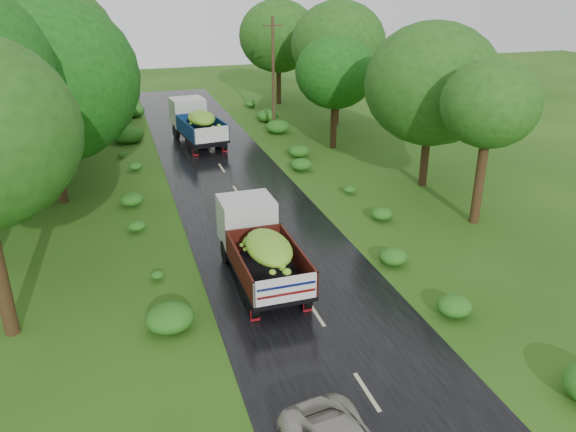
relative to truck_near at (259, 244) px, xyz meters
name	(u,v)px	position (x,y,z in m)	size (l,w,h in m)	color
ground	(367,392)	(1.17, -6.88, -1.41)	(120.00, 120.00, 0.00)	#19400D
road	(306,298)	(1.17, -1.88, -1.40)	(6.50, 80.00, 0.02)	black
road_lines	(297,284)	(1.17, -0.88, -1.39)	(0.12, 69.60, 0.00)	#BFB78C
truck_near	(259,244)	(0.00, 0.00, 0.00)	(2.17, 5.96, 2.50)	black
truck_far	(196,121)	(0.66, 18.87, 0.09)	(3.02, 6.56, 2.66)	black
utility_pole	(273,74)	(6.42, 20.36, 2.62)	(1.37, 0.22, 7.82)	#382616
trees_left	(10,52)	(-9.22, 15.34, 5.24)	(8.26, 34.29, 9.40)	black
trees_right	(349,59)	(10.36, 16.40, 3.97)	(5.95, 30.53, 7.44)	black
shrubs	(245,199)	(1.17, 7.12, -1.06)	(11.90, 44.00, 0.70)	#1A5915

